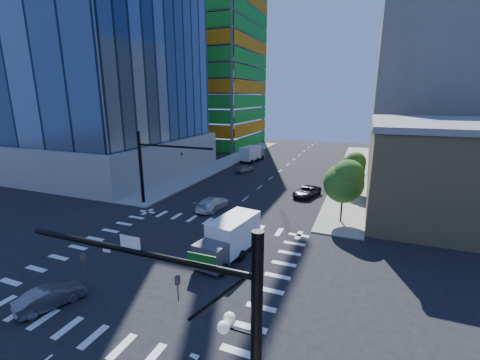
% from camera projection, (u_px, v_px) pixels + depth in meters
% --- Properties ---
extents(ground, '(160.00, 160.00, 0.00)m').
position_uv_depth(ground, '(169.00, 261.00, 26.58)').
color(ground, black).
rests_on(ground, ground).
extents(road_markings, '(20.00, 20.00, 0.01)m').
position_uv_depth(road_markings, '(169.00, 261.00, 26.58)').
color(road_markings, silver).
rests_on(road_markings, ground).
extents(sidewalk_ne, '(5.00, 60.00, 0.15)m').
position_uv_depth(sidewalk_ne, '(353.00, 171.00, 58.10)').
color(sidewalk_ne, gray).
rests_on(sidewalk_ne, ground).
extents(sidewalk_nw, '(5.00, 60.00, 0.15)m').
position_uv_depth(sidewalk_nw, '(227.00, 162.00, 67.02)').
color(sidewalk_nw, gray).
rests_on(sidewalk_nw, ground).
extents(construction_building, '(25.16, 34.50, 70.60)m').
position_uv_depth(construction_building, '(208.00, 53.00, 85.92)').
color(construction_building, slate).
rests_on(construction_building, ground).
extents(commercial_building, '(20.50, 22.50, 10.60)m').
position_uv_depth(commercial_building, '(465.00, 169.00, 36.13)').
color(commercial_building, '#9D8A5B').
rests_on(commercial_building, ground).
extents(bg_building_ne, '(24.00, 30.00, 28.00)m').
position_uv_depth(bg_building_ne, '(441.00, 93.00, 62.93)').
color(bg_building_ne, '#65615B').
rests_on(bg_building_ne, ground).
extents(signal_mast_se, '(10.51, 2.48, 9.00)m').
position_uv_depth(signal_mast_se, '(232.00, 337.00, 11.20)').
color(signal_mast_se, black).
rests_on(signal_mast_se, sidewalk_se).
extents(signal_mast_nw, '(10.20, 0.40, 9.00)m').
position_uv_depth(signal_mast_nw, '(150.00, 162.00, 39.12)').
color(signal_mast_nw, black).
rests_on(signal_mast_nw, sidewalk_nw).
extents(tree_south, '(4.16, 4.16, 6.82)m').
position_uv_depth(tree_south, '(345.00, 181.00, 33.41)').
color(tree_south, '#382316').
rests_on(tree_south, sidewalk_ne).
extents(tree_north, '(3.54, 3.52, 5.78)m').
position_uv_depth(tree_north, '(353.00, 165.00, 44.28)').
color(tree_north, '#382316').
rests_on(tree_north, sidewalk_ne).
extents(car_nb_far, '(3.64, 5.55, 1.42)m').
position_uv_depth(car_nb_far, '(307.00, 191.00, 43.56)').
color(car_nb_far, black).
rests_on(car_nb_far, ground).
extents(car_sb_near, '(2.83, 5.58, 1.55)m').
position_uv_depth(car_sb_near, '(213.00, 203.00, 38.51)').
color(car_sb_near, white).
rests_on(car_sb_near, ground).
extents(car_sb_mid, '(2.67, 4.03, 1.28)m').
position_uv_depth(car_sb_mid, '(245.00, 169.00, 57.78)').
color(car_sb_mid, '#94959B').
rests_on(car_sb_mid, ground).
extents(car_sb_cross, '(2.82, 4.33, 1.35)m').
position_uv_depth(car_sb_cross, '(50.00, 297.00, 20.62)').
color(car_sb_cross, '#55545A').
rests_on(car_sb_cross, ground).
extents(box_truck_near, '(3.60, 6.60, 3.29)m').
position_uv_depth(box_truck_near, '(228.00, 242.00, 26.65)').
color(box_truck_near, black).
rests_on(box_truck_near, ground).
extents(box_truck_far, '(3.59, 6.57, 3.27)m').
position_uv_depth(box_truck_far, '(253.00, 155.00, 67.37)').
color(box_truck_far, black).
rests_on(box_truck_far, ground).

